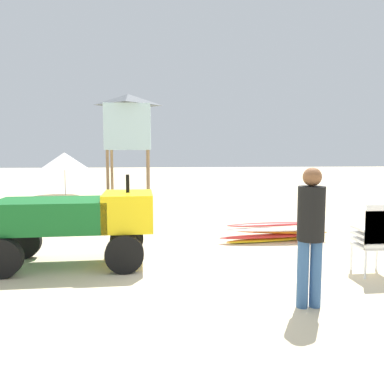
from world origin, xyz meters
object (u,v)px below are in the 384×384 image
at_px(surfboard_pile, 276,233).
at_px(lifeguard_near_center, 311,228).
at_px(beach_umbrella_left, 64,161).
at_px(lifeguard_tower, 128,122).
at_px(stacked_plastic_chairs, 376,234).
at_px(utility_cart, 79,218).

bearing_deg(surfboard_pile, lifeguard_near_center, -100.92).
bearing_deg(beach_umbrella_left, lifeguard_near_center, -66.23).
bearing_deg(lifeguard_tower, lifeguard_near_center, -76.42).
bearing_deg(lifeguard_near_center, lifeguard_tower, 103.58).
bearing_deg(stacked_plastic_chairs, surfboard_pile, 108.30).
bearing_deg(lifeguard_near_center, stacked_plastic_chairs, 36.02).
height_order(utility_cart, lifeguard_near_center, lifeguard_near_center).
distance_m(utility_cart, lifeguard_near_center, 3.74).
bearing_deg(utility_cart, lifeguard_tower, 88.78).
bearing_deg(utility_cart, beach_umbrella_left, 103.44).
xyz_separation_m(stacked_plastic_chairs, lifeguard_tower, (-4.35, 10.90, 2.41)).
bearing_deg(stacked_plastic_chairs, utility_cart, 167.28).
bearing_deg(utility_cart, surfboard_pile, 19.92).
xyz_separation_m(surfboard_pile, lifeguard_near_center, (-0.67, -3.45, 0.79)).
bearing_deg(surfboard_pile, stacked_plastic_chairs, -71.70).
xyz_separation_m(utility_cart, beach_umbrella_left, (-2.59, 10.82, 0.69)).
distance_m(stacked_plastic_chairs, lifeguard_tower, 11.98).
bearing_deg(utility_cart, lifeguard_near_center, -33.97).
height_order(utility_cart, stacked_plastic_chairs, utility_cart).
xyz_separation_m(stacked_plastic_chairs, beach_umbrella_left, (-7.14, 11.85, 0.83)).
relative_size(utility_cart, lifeguard_near_center, 1.53).
height_order(lifeguard_near_center, beach_umbrella_left, beach_umbrella_left).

